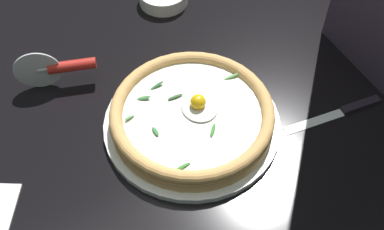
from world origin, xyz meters
TOP-DOWN VIEW (x-y plane):
  - ground_plane at (0.00, 0.00)m, footprint 2.40×2.40m
  - pizza_plate at (-0.01, 0.04)m, footprint 0.33×0.33m
  - pizza at (-0.01, 0.04)m, footprint 0.30×0.30m
  - pizza_cutter at (-0.22, -0.15)m, footprint 0.05×0.16m
  - table_knife at (0.09, 0.32)m, footprint 0.03×0.21m

SIDE VIEW (x-z plane):
  - ground_plane at x=0.00m, z-range -0.03..0.00m
  - table_knife at x=0.09m, z-range 0.00..0.01m
  - pizza_plate at x=-0.01m, z-range 0.00..0.01m
  - pizza at x=-0.01m, z-range 0.00..0.06m
  - pizza_cutter at x=-0.22m, z-range 0.00..0.09m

